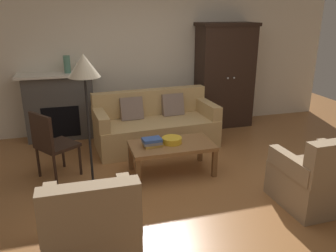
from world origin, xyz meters
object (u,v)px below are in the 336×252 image
armchair_near_right (317,180)px  floor_lamp (84,74)px  armchair_near_left (92,230)px  armoire (224,75)px  coffee_table (172,148)px  fireplace (60,106)px  side_chair_wooden (51,142)px  book_stack (152,142)px  mantel_vase_jade (67,64)px  mantel_vase_cream (80,67)px  fruit_bowl (172,140)px  couch (155,126)px

armchair_near_right → floor_lamp: floor_lamp is taller
armchair_near_left → floor_lamp: 1.75m
armoire → armchair_near_right: bearing=-93.9°
coffee_table → armchair_near_left: size_ratio=1.25×
fireplace → side_chair_wooden: bearing=-93.7°
armchair_near_right → side_chair_wooden: bearing=152.3°
book_stack → coffee_table: bearing=-0.0°
mantel_vase_jade → mantel_vase_cream: mantel_vase_jade is taller
coffee_table → mantel_vase_cream: size_ratio=5.95×
mantel_vase_cream → armchair_near_right: mantel_vase_cream is taller
fireplace → fruit_bowl: 2.28m
fruit_bowl → armchair_near_right: bearing=-43.4°
armoire → couch: bearing=-155.8°
fireplace → armchair_near_right: (2.75, -3.00, -0.25)m
couch → coffee_table: (-0.04, -1.04, 0.05)m
mantel_vase_jade → floor_lamp: floor_lamp is taller
fireplace → armoire: 2.98m
armchair_near_left → armchair_near_right: same height
mantel_vase_jade → side_chair_wooden: bearing=-100.5°
mantel_vase_cream → side_chair_wooden: 1.72m
floor_lamp → couch: bearing=46.0°
mantel_vase_cream → armoire: bearing=-1.3°
armoire → fruit_bowl: size_ratio=7.18×
side_chair_wooden → armchair_near_right: bearing=-27.7°
coffee_table → armchair_near_right: 1.80m
book_stack → mantel_vase_cream: (-0.78, 1.77, 0.74)m
couch → mantel_vase_cream: 1.58m
fireplace → mantel_vase_jade: 0.71m
book_stack → armchair_near_left: (-0.88, -1.45, -0.16)m
book_stack → side_chair_wooden: side_chair_wooden is taller
mantel_vase_cream → floor_lamp: size_ratio=0.11×
coffee_table → book_stack: bearing=180.0°
armoire → mantel_vase_cream: size_ratio=10.20×
coffee_table → floor_lamp: size_ratio=0.67×
armoire → side_chair_wooden: bearing=-154.8°
fireplace → mantel_vase_cream: mantel_vase_cream is taller
fireplace → floor_lamp: size_ratio=0.77×
couch → floor_lamp: 1.92m
armchair_near_right → mantel_vase_cream: bearing=128.5°
fireplace → side_chair_wooden: (-0.10, -1.51, -0.06)m
mantel_vase_jade → armchair_near_left: size_ratio=0.32×
fruit_bowl → side_chair_wooden: (-1.54, 0.25, 0.05)m
fireplace → book_stack: size_ratio=4.74×
armoire → floor_lamp: 3.18m
mantel_vase_cream → mantel_vase_jade: bearing=180.0°
armchair_near_right → side_chair_wooden: (-2.85, 1.49, 0.20)m
coffee_table → mantel_vase_jade: (-1.25, 1.77, 0.89)m
mantel_vase_jade → armchair_near_right: (2.57, -2.99, -0.94)m
book_stack → fruit_bowl: bearing=6.2°
floor_lamp → armchair_near_right: bearing=-25.4°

